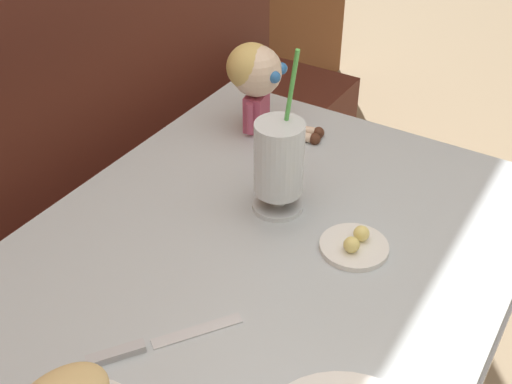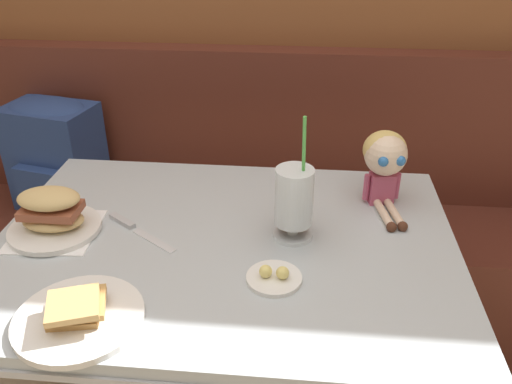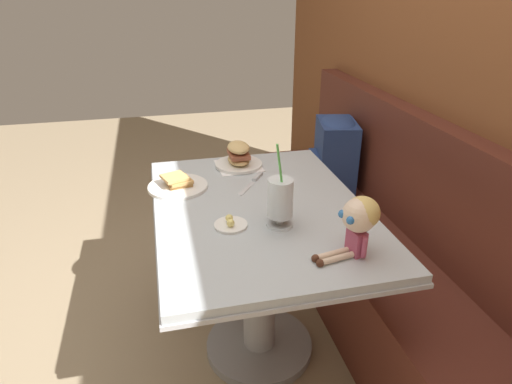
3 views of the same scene
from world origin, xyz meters
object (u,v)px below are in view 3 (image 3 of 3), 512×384
Objects in this scene: toast_plate at (178,185)px; butter_knife at (255,180)px; milkshake_glass at (280,200)px; butter_saucer at (231,224)px; sandwich_plate at (239,157)px; seated_doll at (359,218)px; backpack at (334,151)px.

butter_knife is (-0.00, 0.33, -0.01)m from toast_plate.
milkshake_glass reaches higher than butter_saucer.
toast_plate is 0.79× the size of milkshake_glass.
milkshake_glass reaches higher than sandwich_plate.
toast_plate is 1.10× the size of seated_doll.
milkshake_glass is 0.58m from sandwich_plate.
butter_saucer is (0.37, 0.16, -0.01)m from toast_plate.
seated_doll reaches higher than backpack.
sandwich_plate is (-0.18, 0.30, 0.03)m from toast_plate.
sandwich_plate is 0.54× the size of backpack.
sandwich_plate is (-0.58, -0.04, -0.06)m from milkshake_glass.
backpack is at bearing 138.20° from butter_saucer.
backpack is at bearing 146.61° from milkshake_glass.
sandwich_plate is at bearing -64.79° from backpack.
butter_saucer is (0.54, -0.14, -0.04)m from sandwich_plate.
backpack is at bearing 129.10° from butter_knife.
backpack reaches higher than toast_plate.
backpack is at bearing 115.21° from sandwich_plate.
seated_doll is at bearing 16.64° from butter_knife.
milkshake_glass is 0.78× the size of backpack.
butter_knife is at bearing 90.06° from toast_plate.
toast_plate is 2.08× the size of butter_saucer.
sandwich_plate reaches higher than butter_knife.
milkshake_glass is at bearing 78.98° from butter_saucer.
backpack is (-1.09, 0.38, -0.21)m from seated_doll.
backpack reaches higher than butter_saucer.
toast_plate is 0.33m from butter_knife.
toast_plate is at bearing -89.94° from butter_knife.
sandwich_plate reaches higher than toast_plate.
butter_knife is at bearing -50.90° from backpack.
toast_plate is at bearing -156.44° from butter_saucer.
butter_saucer is 0.53× the size of seated_doll.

